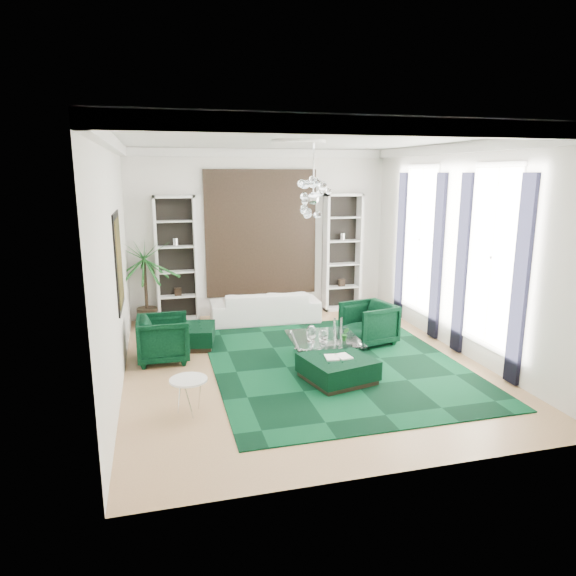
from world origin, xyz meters
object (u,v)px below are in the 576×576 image
object	(u,v)px
armchair_right	(369,323)
side_table	(189,397)
coffee_table	(324,349)
armchair_left	(164,339)
ottoman_front	(338,369)
sofa	(265,306)
palm	(145,272)
ottoman_side	(190,336)

from	to	relation	value
armchair_right	side_table	xyz separation A→B (m)	(-3.60, -2.18, -0.16)
coffee_table	armchair_left	bearing A→B (deg)	166.16
armchair_right	ottoman_front	size ratio (longest dim) A/B	0.89
sofa	palm	xyz separation A→B (m)	(-2.55, 0.33, 0.85)
sofa	ottoman_side	xyz separation A→B (m)	(-1.74, -1.30, -0.15)
sofa	armchair_right	xyz separation A→B (m)	(1.64, -1.99, 0.06)
coffee_table	palm	xyz separation A→B (m)	(-3.06, 2.97, 0.99)
sofa	armchair_left	distance (m)	2.98
coffee_table	side_table	size ratio (longest dim) A/B	2.31
armchair_right	ottoman_side	bearing A→B (deg)	-113.58
coffee_table	side_table	bearing A→B (deg)	-148.17
armchair_right	coffee_table	bearing A→B (deg)	-72.32
ottoman_side	palm	size ratio (longest dim) A/B	0.38
armchair_left	ottoman_front	world-z (taller)	armchair_left
ottoman_side	side_table	bearing A→B (deg)	-94.32
coffee_table	side_table	distance (m)	2.91
ottoman_front	palm	xyz separation A→B (m)	(-2.96, 3.94, 1.00)
ottoman_front	ottoman_side	bearing A→B (deg)	133.05
armchair_left	armchair_right	world-z (taller)	same
side_table	palm	world-z (taller)	palm
armchair_left	armchair_right	xyz separation A→B (m)	(3.88, -0.04, 0.00)
armchair_right	ottoman_side	size ratio (longest dim) A/B	0.99
armchair_right	palm	bearing A→B (deg)	-131.00
armchair_right	ottoman_front	world-z (taller)	armchair_right
sofa	side_table	xyz separation A→B (m)	(-1.96, -4.17, -0.10)
coffee_table	palm	size ratio (longest dim) A/B	0.50
ottoman_side	ottoman_front	world-z (taller)	same
sofa	coffee_table	size ratio (longest dim) A/B	2.00
armchair_left	ottoman_side	xyz separation A→B (m)	(0.50, 0.66, -0.21)
side_table	palm	size ratio (longest dim) A/B	0.22
coffee_table	ottoman_front	bearing A→B (deg)	-95.54
armchair_right	coffee_table	size ratio (longest dim) A/B	0.75
ottoman_side	palm	world-z (taller)	palm
armchair_right	ottoman_front	distance (m)	2.04
armchair_left	armchair_right	distance (m)	3.88
sofa	armchair_right	distance (m)	2.58
sofa	ottoman_front	world-z (taller)	sofa
sofa	palm	bearing A→B (deg)	-4.97
palm	side_table	bearing A→B (deg)	-82.54
armchair_right	ottoman_side	distance (m)	3.46
armchair_left	coffee_table	distance (m)	2.84
armchair_left	palm	bearing A→B (deg)	8.04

